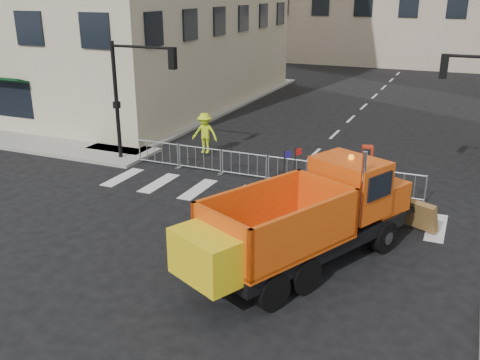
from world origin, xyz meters
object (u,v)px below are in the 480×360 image
at_px(cop_c, 364,198).
at_px(worker, 205,133).
at_px(cop_a, 384,198).
at_px(newspaper_box, 367,158).
at_px(plow_truck, 304,218).
at_px(cop_b, 379,205).

bearing_deg(cop_c, worker, -67.90).
xyz_separation_m(cop_a, cop_c, (-0.59, -0.26, -0.01)).
height_order(cop_c, newspaper_box, cop_c).
xyz_separation_m(cop_c, newspaper_box, (-0.91, 5.22, -0.23)).
height_order(plow_truck, cop_a, plow_truck).
height_order(cop_c, worker, worker).
xyz_separation_m(cop_a, cop_b, (-0.01, -0.81, 0.05)).
bearing_deg(newspaper_box, cop_b, -90.57).
bearing_deg(worker, newspaper_box, -2.39).
distance_m(cop_a, cop_c, 0.65).
bearing_deg(cop_c, cop_b, 98.31).
distance_m(plow_truck, newspaper_box, 8.99).
relative_size(cop_b, newspaper_box, 1.79).
xyz_separation_m(plow_truck, newspaper_box, (0.05, 8.95, -0.83)).
distance_m(cop_a, worker, 10.15).
height_order(cop_a, cop_c, cop_a).
bearing_deg(newspaper_box, cop_a, -88.19).
xyz_separation_m(cop_b, newspaper_box, (-1.49, 5.78, -0.28)).
relative_size(cop_b, cop_c, 1.06).
distance_m(cop_b, newspaper_box, 5.97).
height_order(cop_a, newspaper_box, cop_a).
bearing_deg(cop_a, cop_b, 60.64).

